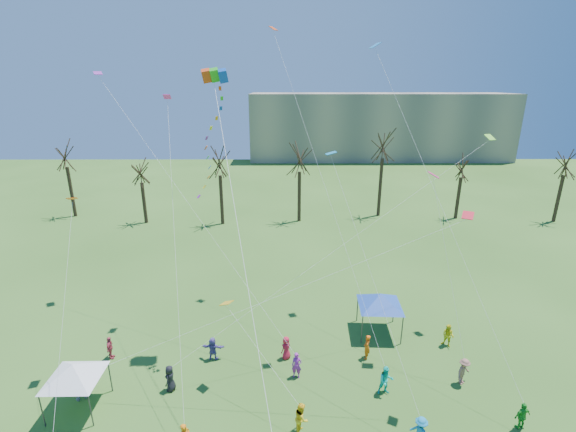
{
  "coord_description": "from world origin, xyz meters",
  "views": [
    {
      "loc": [
        0.06,
        -14.52,
        17.57
      ],
      "look_at": [
        0.16,
        5.0,
        11.0
      ],
      "focal_mm": 25.0,
      "sensor_mm": 36.0,
      "label": 1
    }
  ],
  "objects_px": {
    "distant_building": "(379,126)",
    "big_box_kite": "(215,146)",
    "canopy_tent_blue": "(380,300)",
    "canopy_tent_white": "(74,371)"
  },
  "relations": [
    {
      "from": "big_box_kite",
      "to": "canopy_tent_blue",
      "type": "relative_size",
      "value": 5.12
    },
    {
      "from": "big_box_kite",
      "to": "canopy_tent_blue",
      "type": "bearing_deg",
      "value": 8.5
    },
    {
      "from": "canopy_tent_white",
      "to": "canopy_tent_blue",
      "type": "xyz_separation_m",
      "value": [
        18.42,
        7.18,
        0.2
      ]
    },
    {
      "from": "distant_building",
      "to": "canopy_tent_blue",
      "type": "relative_size",
      "value": 14.12
    },
    {
      "from": "distant_building",
      "to": "canopy_tent_white",
      "type": "bearing_deg",
      "value": -113.21
    },
    {
      "from": "canopy_tent_blue",
      "to": "canopy_tent_white",
      "type": "bearing_deg",
      "value": -158.72
    },
    {
      "from": "distant_building",
      "to": "big_box_kite",
      "type": "height_order",
      "value": "big_box_kite"
    },
    {
      "from": "big_box_kite",
      "to": "canopy_tent_blue",
      "type": "height_order",
      "value": "big_box_kite"
    },
    {
      "from": "distant_building",
      "to": "big_box_kite",
      "type": "xyz_separation_m",
      "value": [
        -26.14,
        -72.85,
        6.48
      ]
    },
    {
      "from": "distant_building",
      "to": "big_box_kite",
      "type": "relative_size",
      "value": 2.76
    }
  ]
}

